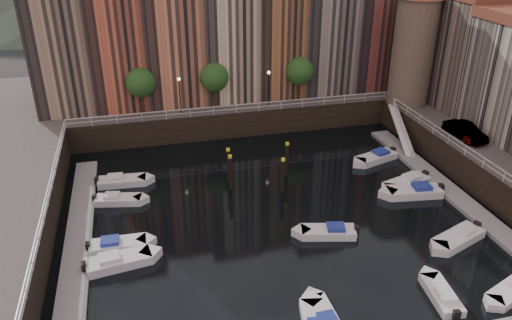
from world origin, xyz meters
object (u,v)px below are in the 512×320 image
object	(u,v)px
gangway	(401,128)
car_a	(468,133)
mooring_pilings	(257,169)
boat_left_2	(117,245)
corner_tower	(414,41)
car_b	(465,132)
boat_left_1	(117,262)

from	to	relation	value
gangway	car_a	xyz separation A→B (m)	(3.31, -6.56, 1.78)
gangway	mooring_pilings	distance (m)	18.28
mooring_pilings	boat_left_2	size ratio (longest dim) A/B	1.38
corner_tower	car_a	size ratio (longest dim) A/B	3.37
gangway	car_b	size ratio (longest dim) A/B	1.76
boat_left_2	car_a	xyz separation A→B (m)	(33.70, 5.70, 3.35)
boat_left_2	car_b	size ratio (longest dim) A/B	0.95
corner_tower	gangway	size ratio (longest dim) A/B	1.66
boat_left_2	car_a	size ratio (longest dim) A/B	1.09
gangway	car_b	world-z (taller)	car_b
mooring_pilings	car_a	distance (m)	21.01
mooring_pilings	car_a	size ratio (longest dim) A/B	1.51
corner_tower	boat_left_1	world-z (taller)	corner_tower
boat_left_2	car_b	bearing A→B (deg)	11.29
corner_tower	mooring_pilings	distance (m)	24.16
corner_tower	gangway	bearing A→B (deg)	-122.80
car_a	car_b	world-z (taller)	car_b
corner_tower	mooring_pilings	bearing A→B (deg)	-154.81
car_a	corner_tower	bearing A→B (deg)	106.69
boat_left_1	mooring_pilings	bearing A→B (deg)	27.27
gangway	car_a	world-z (taller)	car_a
boat_left_2	car_a	distance (m)	34.35
boat_left_1	car_a	distance (m)	34.73
gangway	boat_left_2	distance (m)	32.81
corner_tower	car_b	distance (m)	12.75
mooring_pilings	car_a	xyz separation A→B (m)	(20.86, -1.44, 2.05)
gangway	boat_left_2	bearing A→B (deg)	-158.04
corner_tower	boat_left_1	size ratio (longest dim) A/B	2.76
mooring_pilings	boat_left_2	bearing A→B (deg)	-150.94
corner_tower	boat_left_2	world-z (taller)	corner_tower
boat_left_1	car_a	size ratio (longest dim) A/B	1.22
corner_tower	boat_left_1	distance (m)	39.49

